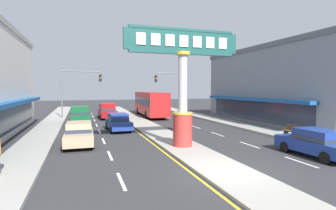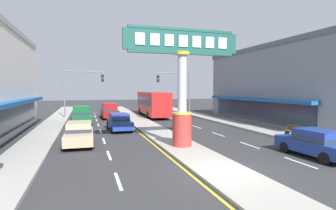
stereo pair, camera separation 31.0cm
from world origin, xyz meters
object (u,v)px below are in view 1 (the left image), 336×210
object	(u,v)px
bus_near_right_lane	(151,102)
suv_mid_left_lane	(80,115)
sedan_far_left_oncoming	(316,142)
district_sign	(183,85)
traffic_light_right_side	(175,85)
sedan_near_left_lane	(118,122)
street_bench	(293,131)
traffic_light_left_side	(77,85)
suv_far_right_lane	(107,111)
sedan_kerb_right	(79,134)
storefront_right	(289,86)

from	to	relation	value
bus_near_right_lane	suv_mid_left_lane	distance (m)	10.85
bus_near_right_lane	sedan_far_left_oncoming	xyz separation A→B (m)	(3.30, -23.86, -1.08)
district_sign	traffic_light_right_side	bearing A→B (deg)	71.57
sedan_near_left_lane	street_bench	size ratio (longest dim) A/B	2.73
traffic_light_left_side	traffic_light_right_side	size ratio (longest dim) A/B	1.00
suv_far_right_lane	sedan_near_left_lane	world-z (taller)	suv_far_right_lane
suv_mid_left_lane	street_bench	bearing A→B (deg)	-42.50
suv_far_right_lane	sedan_kerb_right	size ratio (longest dim) A/B	1.07
suv_far_right_lane	suv_mid_left_lane	bearing A→B (deg)	-125.41
sedan_far_left_oncoming	street_bench	xyz separation A→B (m)	(2.51, 4.38, -0.14)
bus_near_right_lane	street_bench	size ratio (longest dim) A/B	7.06
district_sign	suv_far_right_lane	bearing A→B (deg)	99.01
traffic_light_right_side	sedan_near_left_lane	world-z (taller)	traffic_light_right_side
sedan_kerb_right	district_sign	bearing A→B (deg)	-24.68
traffic_light_right_side	street_bench	world-z (taller)	traffic_light_right_side
street_bench	traffic_light_left_side	bearing A→B (deg)	127.98
traffic_light_left_side	sedan_kerb_right	world-z (taller)	traffic_light_left_side
traffic_light_right_side	suv_mid_left_lane	xyz separation A→B (m)	(-12.74, -5.72, -3.26)
suv_mid_left_lane	street_bench	size ratio (longest dim) A/B	2.94
storefront_right	suv_mid_left_lane	bearing A→B (deg)	165.12
traffic_light_left_side	suv_far_right_lane	distance (m)	4.99
suv_far_right_lane	storefront_right	bearing A→B (deg)	-29.48
bus_near_right_lane	sedan_near_left_lane	distance (m)	12.71
street_bench	sedan_near_left_lane	bearing A→B (deg)	144.74
sedan_kerb_right	suv_mid_left_lane	bearing A→B (deg)	90.03
traffic_light_right_side	sedan_far_left_oncoming	distance (m)	24.07
storefront_right	suv_far_right_lane	world-z (taller)	storefront_right
suv_mid_left_lane	sedan_far_left_oncoming	xyz separation A→B (m)	(12.46, -18.10, -0.20)
storefront_right	district_sign	bearing A→B (deg)	-152.56
traffic_light_right_side	suv_mid_left_lane	world-z (taller)	traffic_light_right_side
storefront_right	traffic_light_left_side	distance (m)	24.88
suv_mid_left_lane	sedan_far_left_oncoming	world-z (taller)	suv_mid_left_lane
suv_far_right_lane	suv_mid_left_lane	distance (m)	5.70
sedan_near_left_lane	sedan_kerb_right	bearing A→B (deg)	-120.98
bus_near_right_lane	traffic_light_right_side	bearing A→B (deg)	-0.63
sedan_kerb_right	street_bench	size ratio (longest dim) A/B	2.71
storefront_right	sedan_far_left_oncoming	distance (m)	15.77
bus_near_right_lane	suv_far_right_lane	distance (m)	6.02
traffic_light_left_side	sedan_near_left_lane	xyz separation A→B (m)	(3.58, -11.29, -3.46)
traffic_light_left_side	bus_near_right_lane	size ratio (longest dim) A/B	0.55
storefront_right	suv_mid_left_lane	world-z (taller)	storefront_right
traffic_light_right_side	sedan_kerb_right	distance (m)	21.27
suv_far_right_lane	sedan_far_left_oncoming	world-z (taller)	suv_far_right_lane
sedan_near_left_lane	sedan_far_left_oncoming	size ratio (longest dim) A/B	1.00
street_bench	suv_mid_left_lane	bearing A→B (deg)	137.50
district_sign	traffic_light_left_side	size ratio (longest dim) A/B	1.19
sedan_kerb_right	traffic_light_left_side	bearing A→B (deg)	90.98
traffic_light_left_side	bus_near_right_lane	world-z (taller)	traffic_light_left_side
storefront_right	sedan_far_left_oncoming	xyz separation A→B (m)	(-9.27, -12.33, -3.28)
sedan_far_left_oncoming	sedan_kerb_right	bearing A→B (deg)	150.17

